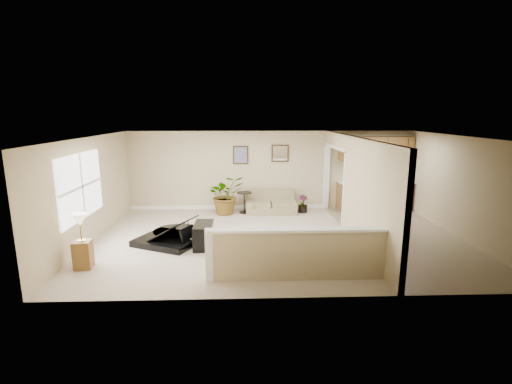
{
  "coord_description": "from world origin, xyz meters",
  "views": [
    {
      "loc": [
        -0.87,
        -8.7,
        3.04
      ],
      "look_at": [
        -0.55,
        0.4,
        1.1
      ],
      "focal_mm": 26.0,
      "sensor_mm": 36.0,
      "label": 1
    }
  ],
  "objects_px": {
    "small_plant": "(303,205)",
    "piano_bench": "(204,235)",
    "piano": "(168,219)",
    "accent_table": "(244,200)",
    "lamp_stand": "(82,245)",
    "palm_plant": "(226,195)",
    "loveseat": "(271,202)"
  },
  "relations": [
    {
      "from": "small_plant",
      "to": "piano_bench",
      "type": "bearing_deg",
      "value": -133.14
    },
    {
      "from": "piano",
      "to": "accent_table",
      "type": "bearing_deg",
      "value": 79.2
    },
    {
      "from": "small_plant",
      "to": "lamp_stand",
      "type": "relative_size",
      "value": 0.49
    },
    {
      "from": "lamp_stand",
      "to": "piano",
      "type": "bearing_deg",
      "value": 47.84
    },
    {
      "from": "piano_bench",
      "to": "loveseat",
      "type": "distance_m",
      "value": 3.53
    },
    {
      "from": "piano_bench",
      "to": "accent_table",
      "type": "relative_size",
      "value": 1.27
    },
    {
      "from": "accent_table",
      "to": "palm_plant",
      "type": "relative_size",
      "value": 0.49
    },
    {
      "from": "accent_table",
      "to": "palm_plant",
      "type": "distance_m",
      "value": 0.59
    },
    {
      "from": "loveseat",
      "to": "accent_table",
      "type": "bearing_deg",
      "value": -174.63
    },
    {
      "from": "piano",
      "to": "accent_table",
      "type": "height_order",
      "value": "piano"
    },
    {
      "from": "palm_plant",
      "to": "loveseat",
      "type": "bearing_deg",
      "value": 6.84
    },
    {
      "from": "piano",
      "to": "loveseat",
      "type": "xyz_separation_m",
      "value": [
        2.67,
        2.64,
        -0.22
      ]
    },
    {
      "from": "palm_plant",
      "to": "lamp_stand",
      "type": "bearing_deg",
      "value": -123.65
    },
    {
      "from": "loveseat",
      "to": "small_plant",
      "type": "xyz_separation_m",
      "value": [
        1.0,
        -0.08,
        -0.1
      ]
    },
    {
      "from": "piano",
      "to": "palm_plant",
      "type": "bearing_deg",
      "value": 87.64
    },
    {
      "from": "piano",
      "to": "loveseat",
      "type": "distance_m",
      "value": 3.76
    },
    {
      "from": "piano",
      "to": "small_plant",
      "type": "bearing_deg",
      "value": 59.83
    },
    {
      "from": "piano_bench",
      "to": "accent_table",
      "type": "distance_m",
      "value": 3.12
    },
    {
      "from": "piano",
      "to": "piano_bench",
      "type": "xyz_separation_m",
      "value": [
        0.89,
        -0.41,
        -0.27
      ]
    },
    {
      "from": "palm_plant",
      "to": "small_plant",
      "type": "xyz_separation_m",
      "value": [
        2.39,
        0.08,
        -0.35
      ]
    },
    {
      "from": "accent_table",
      "to": "palm_plant",
      "type": "xyz_separation_m",
      "value": [
        -0.56,
        -0.08,
        0.17
      ]
    },
    {
      "from": "piano",
      "to": "palm_plant",
      "type": "distance_m",
      "value": 2.79
    },
    {
      "from": "piano",
      "to": "piano_bench",
      "type": "relative_size",
      "value": 2.4
    },
    {
      "from": "accent_table",
      "to": "small_plant",
      "type": "distance_m",
      "value": 1.84
    },
    {
      "from": "loveseat",
      "to": "palm_plant",
      "type": "height_order",
      "value": "palm_plant"
    },
    {
      "from": "piano_bench",
      "to": "accent_table",
      "type": "xyz_separation_m",
      "value": [
        0.95,
        2.97,
        0.14
      ]
    },
    {
      "from": "loveseat",
      "to": "palm_plant",
      "type": "distance_m",
      "value": 1.43
    },
    {
      "from": "piano",
      "to": "lamp_stand",
      "type": "xyz_separation_m",
      "value": [
        -1.39,
        -1.53,
        -0.07
      ]
    },
    {
      "from": "lamp_stand",
      "to": "palm_plant",
      "type": "bearing_deg",
      "value": 56.35
    },
    {
      "from": "piano",
      "to": "palm_plant",
      "type": "height_order",
      "value": "piano"
    },
    {
      "from": "piano_bench",
      "to": "lamp_stand",
      "type": "distance_m",
      "value": 2.56
    },
    {
      "from": "piano_bench",
      "to": "palm_plant",
      "type": "bearing_deg",
      "value": 82.4
    }
  ]
}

